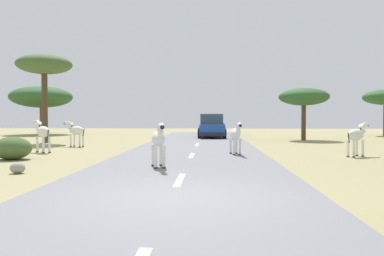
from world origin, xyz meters
The scene contains 15 objects.
ground_plane centered at (0.00, 0.00, 0.00)m, with size 90.00×90.00×0.00m, color #998E60.
road centered at (-0.14, 0.00, 0.03)m, with size 6.00×64.00×0.05m, color slate.
lane_markings centered at (-0.14, -1.00, 0.05)m, with size 0.16×56.00×0.01m.
zebra_0 centered at (1.63, 8.52, 0.87)m, with size 0.54×1.46×1.38m.
zebra_1 centered at (6.43, 8.38, 0.85)m, with size 1.27×1.12×1.42m.
zebra_2 centered at (-6.87, 9.57, 0.90)m, with size 1.29×1.27×1.52m.
zebra_3 centered at (-0.97, 4.31, 0.91)m, with size 0.64×1.49×1.43m.
zebra_4 centered at (-6.52, 12.89, 0.84)m, with size 1.39×0.87×1.41m.
car_0 centered at (0.82, 27.84, 0.85)m, with size 2.12×4.39×1.74m.
car_1 centered at (0.66, 21.66, 0.85)m, with size 2.11×4.38×1.74m.
tree_1 centered at (6.91, 19.43, 2.91)m, with size 3.36×3.36×3.53m.
tree_2 centered at (-14.57, 27.03, 3.34)m, with size 5.45×5.45×4.30m.
tree_3 centered at (-9.51, 15.99, 4.67)m, with size 3.32×3.32×5.35m.
bush_1 centered at (-6.76, 6.68, 0.42)m, with size 1.41×1.27×0.85m, color #425B2D.
rock_0 centered at (-4.81, 3.20, 0.15)m, with size 0.42×0.37×0.31m, color gray.
Camera 1 is at (0.62, -7.55, 1.60)m, focal length 36.80 mm.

